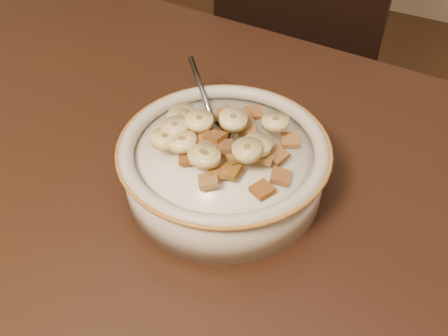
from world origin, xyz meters
The scene contains 42 objects.
table centered at (0.00, 0.00, 0.73)m, with size 1.40×0.90×0.04m, color black.
chair centered at (-0.12, 0.59, 0.47)m, with size 0.42×0.42×0.94m, color black.
cereal_bowl centered at (0.06, 0.08, 0.78)m, with size 0.23×0.23×0.05m, color beige.
milk centered at (0.06, 0.08, 0.80)m, with size 0.19×0.19×0.00m, color white.
spoon centered at (0.04, 0.11, 0.81)m, with size 0.04×0.05×0.01m, color gray.
cereal_square_0 centered at (0.12, 0.13, 0.81)m, with size 0.02×0.02×0.01m, color olive.
cereal_square_1 centered at (0.02, 0.10, 0.82)m, with size 0.02×0.02×0.01m, color #9C5B25.
cereal_square_2 centered at (0.06, 0.07, 0.83)m, with size 0.02×0.02×0.01m, color brown.
cereal_square_3 centered at (0.14, 0.07, 0.81)m, with size 0.02×0.02×0.01m, color brown.
cereal_square_4 centered at (0.07, 0.02, 0.82)m, with size 0.02×0.02×0.01m, color #9D6637.
cereal_square_5 centered at (0.07, 0.07, 0.83)m, with size 0.02×0.02×0.01m, color brown.
cereal_square_6 centered at (0.04, 0.14, 0.81)m, with size 0.02×0.02×0.01m, color brown.
cereal_square_7 centered at (0.08, 0.06, 0.82)m, with size 0.02×0.02×0.01m, color olive.
cereal_square_8 centered at (0.11, 0.08, 0.82)m, with size 0.02×0.02×0.01m, color olive.
cereal_square_9 centered at (0.06, 0.13, 0.82)m, with size 0.02×0.02×0.01m, color #8D5A18.
cereal_square_10 centered at (0.13, 0.04, 0.81)m, with size 0.02×0.02×0.01m, color brown.
cereal_square_11 centered at (0.04, 0.13, 0.81)m, with size 0.02×0.02×0.01m, color brown.
cereal_square_12 centered at (0.06, 0.16, 0.81)m, with size 0.02×0.02×0.01m, color #925D33.
cereal_square_13 centered at (0.06, 0.10, 0.83)m, with size 0.02×0.02×0.01m, color #9A5D2E.
cereal_square_14 centered at (0.07, 0.11, 0.82)m, with size 0.02×0.02×0.01m, color olive.
cereal_square_15 centered at (0.09, 0.08, 0.82)m, with size 0.02×0.02×0.01m, color brown.
cereal_square_16 centered at (0.08, 0.04, 0.82)m, with size 0.02×0.02×0.01m, color #996529.
cereal_square_17 centered at (0.09, 0.05, 0.82)m, with size 0.02×0.02×0.01m, color brown.
cereal_square_18 centered at (0.09, 0.15, 0.81)m, with size 0.02×0.02×0.01m, color brown.
cereal_square_19 centered at (0.12, 0.09, 0.82)m, with size 0.02×0.02×0.01m, color brown.
cereal_square_20 centered at (0.04, 0.12, 0.82)m, with size 0.02×0.02×0.01m, color brown.
cereal_square_21 centered at (0.05, 0.07, 0.83)m, with size 0.02×0.02×0.01m, color #975828.
cereal_square_22 centered at (0.09, 0.09, 0.82)m, with size 0.02×0.02×0.01m, color #976619.
cereal_square_23 centered at (0.05, 0.06, 0.83)m, with size 0.02×0.02×0.01m, color brown.
cereal_square_24 centered at (0.04, 0.04, 0.82)m, with size 0.02×0.02×0.01m, color brown.
banana_slice_0 centered at (0.10, 0.08, 0.83)m, with size 0.03×0.03×0.01m, color #D6C086.
banana_slice_1 centered at (0.00, 0.10, 0.83)m, with size 0.03×0.03×0.01m, color #CDB67D.
banana_slice_2 centered at (0.10, 0.06, 0.84)m, with size 0.03×0.03×0.01m, color tan.
banana_slice_3 centered at (0.06, 0.04, 0.83)m, with size 0.03×0.03×0.01m, color #DAC682.
banana_slice_4 centered at (0.06, 0.10, 0.84)m, with size 0.03×0.03×0.01m, color beige.
banana_slice_5 centered at (0.01, 0.06, 0.83)m, with size 0.03×0.03×0.01m, color beige.
banana_slice_6 centered at (0.03, 0.05, 0.83)m, with size 0.03×0.03×0.01m, color #FFDB91.
banana_slice_7 centered at (0.03, 0.08, 0.83)m, with size 0.03×0.03×0.01m, color #FFE085.
banana_slice_8 centered at (0.10, 0.13, 0.83)m, with size 0.03×0.03×0.01m, color beige.
banana_slice_9 centered at (0.06, 0.04, 0.83)m, with size 0.03×0.03×0.01m, color tan.
banana_slice_10 centered at (0.00, 0.08, 0.83)m, with size 0.03×0.03×0.01m, color #DAD080.
banana_slice_11 centered at (0.01, 0.05, 0.83)m, with size 0.03×0.03×0.01m, color #FFE77E.
Camera 1 is at (0.26, -0.29, 1.17)m, focal length 40.00 mm.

